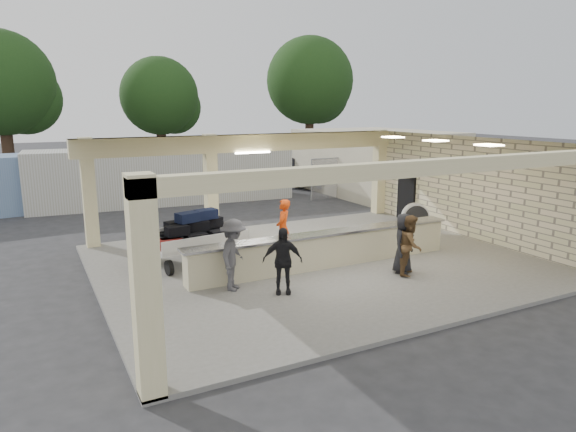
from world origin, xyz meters
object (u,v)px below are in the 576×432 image
car_white_b (363,168)px  drum_fan (415,217)px  passenger_d (403,243)px  baggage_handler (283,229)px  passenger_a (410,245)px  car_white_a (337,172)px  passenger_b (282,261)px  container_white (165,175)px  luggage_cart (194,236)px  baggage_counter (326,249)px  car_dark (293,170)px  passenger_c (233,255)px

car_white_b → drum_fan: bearing=166.4°
passenger_d → baggage_handler: bearing=100.7°
passenger_a → car_white_a: 16.04m
passenger_a → passenger_b: (-3.62, 0.31, 0.00)m
drum_fan → passenger_d: 4.70m
car_white_b → container_white: size_ratio=0.37×
passenger_b → container_white: 13.53m
baggage_handler → passenger_a: size_ratio=1.08×
car_white_b → passenger_d: bearing=162.3°
luggage_cart → passenger_b: 3.45m
luggage_cart → baggage_handler: baggage_handler is taller
baggage_counter → car_white_a: 15.42m
luggage_cart → car_white_a: bearing=35.1°
passenger_d → car_dark: (5.23, 16.21, -0.12)m
passenger_c → car_dark: size_ratio=0.37×
passenger_d → car_dark: size_ratio=0.34×
drum_fan → passenger_d: size_ratio=0.64×
baggage_counter → car_dark: 16.28m
luggage_cart → passenger_a: size_ratio=1.72×
drum_fan → car_white_a: car_white_a is taller
car_white_b → passenger_a: bearing=162.8°
drum_fan → passenger_d: bearing=-108.0°
luggage_cart → passenger_a: bearing=-44.3°
baggage_handler → car_white_b: bearing=177.3°
luggage_cart → container_white: bearing=72.4°
drum_fan → car_white_a: size_ratio=0.19×
passenger_d → passenger_a: bearing=-104.3°
car_dark → drum_fan: bearing=-170.7°
baggage_handler → passenger_c: passenger_c is taller
passenger_a → container_white: bearing=59.8°
passenger_b → passenger_d: passenger_d is taller
container_white → passenger_d: bearing=-73.3°
container_white → baggage_handler: bearing=-81.6°
baggage_handler → car_dark: 15.38m
baggage_counter → passenger_d: bearing=-42.4°
car_white_a → car_white_b: bearing=-78.3°
passenger_c → car_white_a: bearing=-2.5°
baggage_counter → car_white_a: size_ratio=1.50×
drum_fan → passenger_c: (-7.83, -2.48, 0.32)m
passenger_a → car_dark: (5.18, 16.43, -0.11)m
passenger_a → baggage_handler: bearing=84.9°
passenger_c → container_white: bearing=31.3°
passenger_c → car_dark: (9.74, 15.37, -0.19)m
passenger_a → car_dark: size_ratio=0.34×
passenger_c → luggage_cart: bearing=43.3°
car_dark → passenger_a: bearing=-179.8°
passenger_a → luggage_cart: bearing=101.0°
car_white_a → car_white_b: 3.47m
luggage_cart → car_dark: bearing=44.7°
car_white_a → car_white_b: car_white_a is taller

